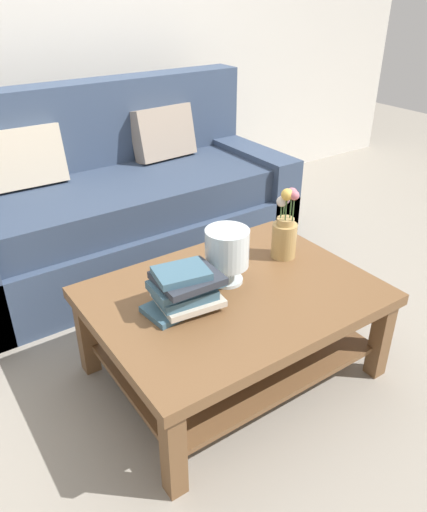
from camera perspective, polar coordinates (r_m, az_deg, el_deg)
ground_plane at (r=2.64m, az=-1.30°, el=-7.64°), size 10.00×10.00×0.00m
back_wall at (r=3.62m, az=-17.59°, el=24.36°), size 6.40×0.12×2.70m
couch at (r=3.11m, az=-10.76°, el=5.64°), size 2.05×0.90×1.06m
coffee_table at (r=2.16m, az=2.32°, el=-6.66°), size 1.17×0.87×0.44m
book_stack_main at (r=1.95m, az=-3.27°, el=-3.78°), size 0.32×0.24×0.18m
glass_hurricane_vase at (r=2.08m, az=1.56°, el=0.71°), size 0.19×0.19×0.25m
flower_pitcher at (r=2.31m, az=8.17°, el=2.90°), size 0.12×0.12×0.35m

